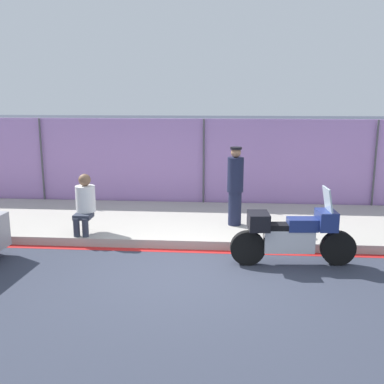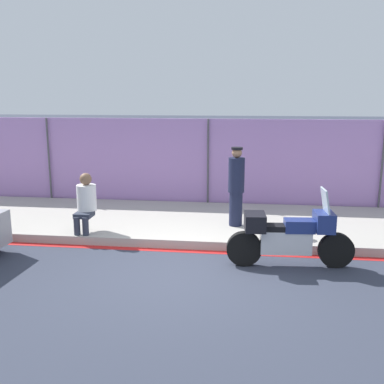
# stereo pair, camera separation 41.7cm
# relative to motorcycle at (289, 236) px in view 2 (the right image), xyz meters

# --- Properties ---
(ground_plane) EXTENTS (120.00, 120.00, 0.00)m
(ground_plane) POSITION_rel_motorcycle_xyz_m (-1.81, -0.61, -0.57)
(ground_plane) COLOR #333847
(sidewalk) EXTENTS (32.74, 3.31, 0.18)m
(sidewalk) POSITION_rel_motorcycle_xyz_m (-1.81, 2.30, -0.48)
(sidewalk) COLOR #ADA89E
(sidewalk) RESTS_ON ground_plane
(curb_paint_stripe) EXTENTS (32.74, 0.18, 0.01)m
(curb_paint_stripe) POSITION_rel_motorcycle_xyz_m (-1.81, 0.55, -0.57)
(curb_paint_stripe) COLOR red
(curb_paint_stripe) RESTS_ON ground_plane
(storefront_fence) EXTENTS (31.10, 0.17, 2.40)m
(storefront_fence) POSITION_rel_motorcycle_xyz_m (-1.81, 4.05, 0.63)
(storefront_fence) COLOR #AD7FC6
(storefront_fence) RESTS_ON ground_plane
(motorcycle) EXTENTS (2.26, 0.60, 1.43)m
(motorcycle) POSITION_rel_motorcycle_xyz_m (0.00, 0.00, 0.00)
(motorcycle) COLOR black
(motorcycle) RESTS_ON ground_plane
(officer_standing) EXTENTS (0.35, 0.35, 1.73)m
(officer_standing) POSITION_rel_motorcycle_xyz_m (-1.00, 1.87, 0.50)
(officer_standing) COLOR #191E38
(officer_standing) RESTS_ON sidewalk
(person_seated_on_curb) EXTENTS (0.41, 0.65, 1.23)m
(person_seated_on_curb) POSITION_rel_motorcycle_xyz_m (-4.13, 1.08, 0.28)
(person_seated_on_curb) COLOR #2D3342
(person_seated_on_curb) RESTS_ON sidewalk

